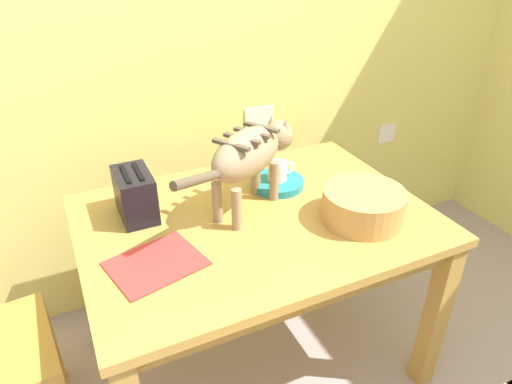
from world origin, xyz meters
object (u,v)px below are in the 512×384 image
(saucer_bowl, at_px, (277,183))
(toaster, at_px, (135,195))
(dining_table, at_px, (256,236))
(cat, at_px, (251,154))
(wicker_basket, at_px, (363,205))
(book_stack, at_px, (379,201))
(magazine, at_px, (156,264))
(coffee_mug, at_px, (278,171))

(saucer_bowl, bearing_deg, toaster, 177.70)
(dining_table, distance_m, cat, 0.31)
(dining_table, xyz_separation_m, cat, (0.01, 0.07, 0.31))
(cat, distance_m, wicker_basket, 0.43)
(cat, xyz_separation_m, book_stack, (0.44, -0.19, -0.20))
(cat, distance_m, magazine, 0.50)
(cat, relative_size, toaster, 2.82)
(saucer_bowl, bearing_deg, book_stack, -45.91)
(saucer_bowl, height_order, coffee_mug, coffee_mug)
(magazine, bearing_deg, book_stack, -14.04)
(dining_table, xyz_separation_m, magazine, (-0.40, -0.12, 0.09))
(cat, height_order, magazine, cat)
(book_stack, bearing_deg, wicker_basket, -155.34)
(cat, xyz_separation_m, wicker_basket, (0.32, -0.25, -0.16))
(coffee_mug, distance_m, book_stack, 0.40)
(toaster, bearing_deg, book_stack, -20.42)
(book_stack, bearing_deg, dining_table, 164.69)
(saucer_bowl, distance_m, toaster, 0.56)
(dining_table, bearing_deg, book_stack, -15.31)
(dining_table, relative_size, magazine, 4.55)
(toaster, bearing_deg, magazine, -92.40)
(cat, height_order, toaster, cat)
(book_stack, height_order, wicker_basket, wicker_basket)
(wicker_basket, bearing_deg, saucer_bowl, 115.16)
(cat, distance_m, book_stack, 0.52)
(book_stack, bearing_deg, magazine, 179.56)
(coffee_mug, bearing_deg, dining_table, -136.70)
(coffee_mug, distance_m, magazine, 0.64)
(magazine, bearing_deg, wicker_basket, -18.37)
(saucer_bowl, xyz_separation_m, wicker_basket, (0.16, -0.34, 0.04))
(wicker_basket, xyz_separation_m, toaster, (-0.72, 0.37, 0.03))
(saucer_bowl, xyz_separation_m, book_stack, (0.28, -0.29, 0.00))
(cat, bearing_deg, book_stack, 35.24)
(dining_table, distance_m, coffee_mug, 0.29)
(cat, distance_m, coffee_mug, 0.24)
(magazine, distance_m, wicker_basket, 0.74)
(magazine, height_order, book_stack, book_stack)
(magazine, relative_size, book_stack, 1.70)
(book_stack, xyz_separation_m, wicker_basket, (-0.12, -0.05, 0.04))
(magazine, distance_m, book_stack, 0.85)
(saucer_bowl, height_order, magazine, saucer_bowl)
(coffee_mug, distance_m, toaster, 0.56)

